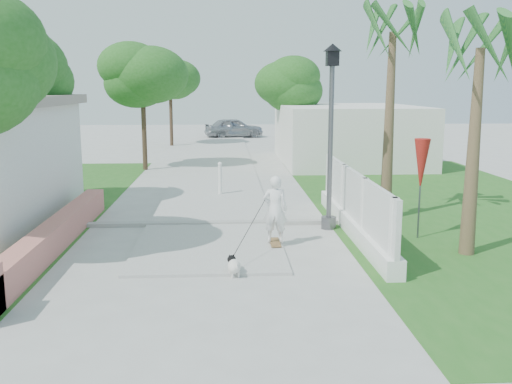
{
  "coord_description": "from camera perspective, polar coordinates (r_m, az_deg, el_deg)",
  "views": [
    {
      "loc": [
        0.38,
        -8.04,
        3.45
      ],
      "look_at": [
        1.06,
        4.62,
        1.1
      ],
      "focal_mm": 40.0,
      "sensor_mm": 36.0,
      "label": 1
    }
  ],
  "objects": [
    {
      "name": "curb",
      "position": [
        14.45,
        -4.51,
        -3.14
      ],
      "size": [
        6.5,
        0.25,
        0.1
      ],
      "primitive_type": "cube",
      "color": "#999993",
      "rests_on": "ground"
    },
    {
      "name": "bollard",
      "position": [
        18.27,
        -3.62,
        1.45
      ],
      "size": [
        0.14,
        0.14,
        1.09
      ],
      "color": "white",
      "rests_on": "ground"
    },
    {
      "name": "ground",
      "position": [
        8.76,
        -5.44,
        -12.75
      ],
      "size": [
        90.0,
        90.0,
        0.0
      ],
      "primitive_type": "plane",
      "color": "#B7B7B2",
      "rests_on": "ground"
    },
    {
      "name": "patio_umbrella",
      "position": [
        13.41,
        16.2,
        2.52
      ],
      "size": [
        0.36,
        0.36,
        2.3
      ],
      "color": "#59595E",
      "rests_on": "ground"
    },
    {
      "name": "street_lamp",
      "position": [
        13.81,
        7.48,
        6.16
      ],
      "size": [
        0.44,
        0.44,
        4.44
      ],
      "color": "#59595E",
      "rests_on": "ground"
    },
    {
      "name": "skateboarder",
      "position": [
        11.72,
        0.04,
        -3.13
      ],
      "size": [
        1.22,
        2.2,
        1.56
      ],
      "rotation": [
        0.0,
        0.0,
        2.96
      ],
      "color": "brown",
      "rests_on": "ground"
    },
    {
      "name": "tree_path_right",
      "position": [
        28.17,
        2.74,
        10.57
      ],
      "size": [
        3.0,
        3.0,
        4.79
      ],
      "color": "#4C3826",
      "rests_on": "ground"
    },
    {
      "name": "tree_left_mid",
      "position": [
        17.53,
        -22.98,
        9.83
      ],
      "size": [
        3.2,
        3.2,
        4.85
      ],
      "color": "#4C3826",
      "rests_on": "ground"
    },
    {
      "name": "lattice_fence",
      "position": [
        13.7,
        9.73,
        -1.9
      ],
      "size": [
        0.35,
        7.0,
        1.5
      ],
      "color": "white",
      "rests_on": "ground"
    },
    {
      "name": "dog",
      "position": [
        10.61,
        -2.24,
        -7.33
      ],
      "size": [
        0.33,
        0.54,
        0.37
      ],
      "rotation": [
        0.0,
        0.0,
        0.24
      ],
      "color": "silver",
      "rests_on": "ground"
    },
    {
      "name": "tree_path_far",
      "position": [
        34.17,
        -8.56,
        11.0
      ],
      "size": [
        3.2,
        3.2,
        5.17
      ],
      "color": "#4C3826",
      "rests_on": "ground"
    },
    {
      "name": "path_strip",
      "position": [
        28.25,
        -3.85,
        3.52
      ],
      "size": [
        3.2,
        36.0,
        0.06
      ],
      "primitive_type": "cube",
      "color": "#B7B7B2",
      "rests_on": "ground"
    },
    {
      "name": "tree_path_left",
      "position": [
        24.26,
        -11.27,
        11.17
      ],
      "size": [
        3.4,
        3.4,
        5.23
      ],
      "color": "#4C3826",
      "rests_on": "ground"
    },
    {
      "name": "palm_near",
      "position": [
        12.32,
        21.46,
        12.14
      ],
      "size": [
        1.8,
        1.8,
        4.7
      ],
      "color": "brown",
      "rests_on": "ground"
    },
    {
      "name": "pink_wall",
      "position": [
        12.56,
        -20.08,
        -4.62
      ],
      "size": [
        0.45,
        8.2,
        0.8
      ],
      "color": "#C76E66",
      "rests_on": "ground"
    },
    {
      "name": "palm_far",
      "position": [
        15.18,
        13.48,
        14.12
      ],
      "size": [
        1.8,
        1.8,
        5.3
      ],
      "color": "brown",
      "rests_on": "ground"
    },
    {
      "name": "building_right",
      "position": [
        26.73,
        9.1,
        5.75
      ],
      "size": [
        6.0,
        8.0,
        2.6
      ],
      "primitive_type": "cube",
      "color": "silver",
      "rests_on": "ground"
    },
    {
      "name": "grass_right",
      "position": [
        17.69,
        18.96,
        -1.31
      ],
      "size": [
        8.0,
        20.0,
        0.01
      ],
      "primitive_type": "cube",
      "color": "#26611E",
      "rests_on": "ground"
    },
    {
      "name": "parked_car",
      "position": [
        39.4,
        -2.21,
        6.45
      ],
      "size": [
        4.24,
        2.55,
        1.35
      ],
      "primitive_type": "imported",
      "rotation": [
        0.0,
        0.0,
        1.83
      ],
      "color": "#B5B9BE",
      "rests_on": "ground"
    }
  ]
}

